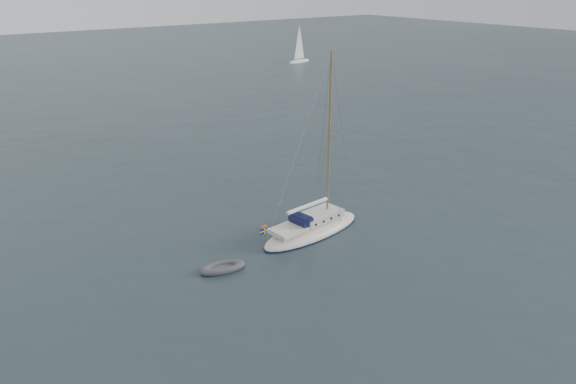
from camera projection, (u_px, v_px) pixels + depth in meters
ground at (323, 242)px, 34.90m from camera, size 300.00×300.00×0.00m
sailboat at (312, 220)px, 35.77m from camera, size 8.35×2.50×11.88m
dinghy at (223, 268)px, 31.50m from camera, size 2.64×1.19×0.38m
distant_yacht_b at (299, 44)px, 104.98m from camera, size 5.80×3.09×7.69m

